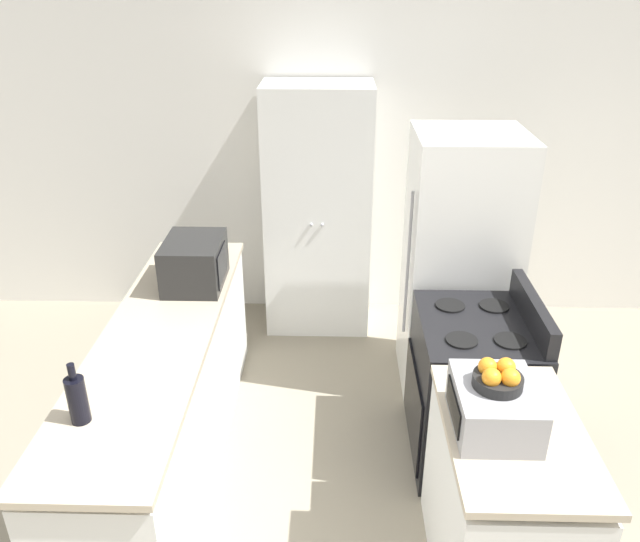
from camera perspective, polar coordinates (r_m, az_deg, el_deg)
wall_back at (r=5.08m, az=0.45°, el=10.03°), size 7.00×0.06×2.60m
counter_left at (r=3.79m, az=-13.83°, el=-11.45°), size 0.60×2.45×0.91m
counter_right at (r=3.20m, az=16.28°, el=-20.13°), size 0.60×0.94×0.91m
pantry_cabinet at (r=4.89m, az=-0.20°, el=5.42°), size 0.81×0.54×1.96m
stove at (r=3.84m, az=13.57°, el=-10.41°), size 0.66×0.79×1.07m
refrigerator at (r=4.28m, az=12.57°, el=0.49°), size 0.72×0.69×1.79m
microwave at (r=3.92m, az=-11.39°, el=0.76°), size 0.36×0.45×0.29m
wine_bottle at (r=2.92m, az=-21.31°, el=-10.84°), size 0.09×0.09×0.29m
toaster_oven at (r=2.81m, az=15.62°, el=-11.88°), size 0.35×0.42×0.21m
fruit_bowl at (r=2.73m, az=15.98°, el=-9.28°), size 0.21×0.21×0.11m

